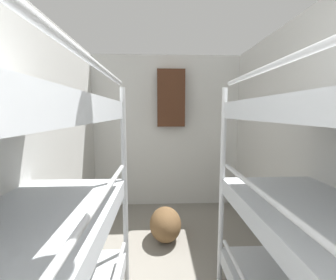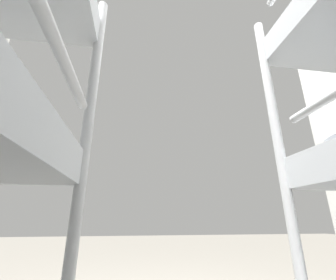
% 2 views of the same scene
% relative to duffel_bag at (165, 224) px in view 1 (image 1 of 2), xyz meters
% --- Properties ---
extents(wall_left, '(0.06, 4.40, 2.51)m').
position_rel_duffel_bag_xyz_m(wall_left, '(-1.19, -1.05, 1.06)').
color(wall_left, silver).
rests_on(wall_left, ground_plane).
extents(wall_back, '(2.54, 0.06, 2.51)m').
position_rel_duffel_bag_xyz_m(wall_back, '(0.05, 1.12, 1.06)').
color(wall_back, silver).
rests_on(wall_back, ground_plane).
extents(duffel_bag, '(0.39, 0.55, 0.39)m').
position_rel_duffel_bag_xyz_m(duffel_bag, '(0.00, 0.00, 0.00)').
color(duffel_bag, brown).
rests_on(duffel_bag, ground_plane).
extents(hanging_coat, '(0.44, 0.12, 0.90)m').
position_rel_duffel_bag_xyz_m(hanging_coat, '(0.12, 0.97, 1.61)').
color(hanging_coat, '#472819').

